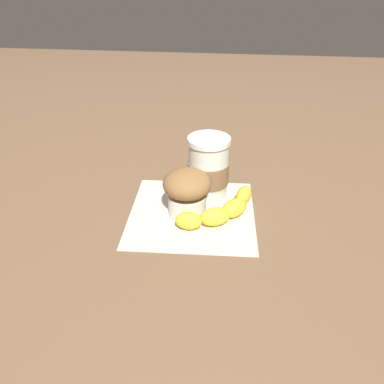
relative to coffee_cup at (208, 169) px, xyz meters
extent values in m
plane|color=brown|center=(0.07, -0.03, -0.07)|extent=(3.00, 3.00, 0.00)
cube|color=beige|center=(0.07, -0.03, -0.07)|extent=(0.26, 0.26, 0.00)
cylinder|color=silver|center=(0.00, 0.00, 0.00)|extent=(0.08, 0.08, 0.12)
cylinder|color=white|center=(0.00, 0.00, 0.06)|extent=(0.09, 0.09, 0.01)
cylinder|color=#846042|center=(0.00, 0.00, -0.01)|extent=(0.08, 0.08, 0.04)
cylinder|color=white|center=(0.07, -0.03, -0.04)|extent=(0.07, 0.07, 0.04)
ellipsoid|color=olive|center=(0.07, -0.03, 0.00)|extent=(0.09, 0.09, 0.05)
ellipsoid|color=yellow|center=(0.12, -0.02, -0.05)|extent=(0.03, 0.05, 0.04)
ellipsoid|color=yellow|center=(0.10, 0.02, -0.05)|extent=(0.06, 0.07, 0.04)
ellipsoid|color=yellow|center=(0.06, 0.06, -0.05)|extent=(0.07, 0.07, 0.04)
ellipsoid|color=yellow|center=(0.02, 0.08, -0.05)|extent=(0.06, 0.04, 0.04)
camera|label=1|loc=(0.67, 0.05, 0.36)|focal=35.00mm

